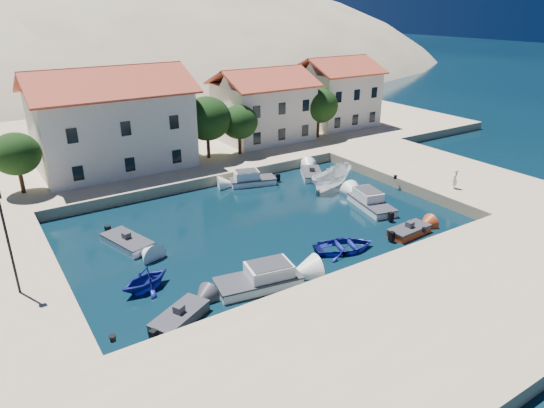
{
  "coord_description": "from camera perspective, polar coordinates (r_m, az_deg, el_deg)",
  "views": [
    {
      "loc": [
        -18.26,
        -19.54,
        16.28
      ],
      "look_at": [
        0.37,
        9.14,
        2.0
      ],
      "focal_mm": 32.0,
      "sensor_mm": 36.0,
      "label": 1
    }
  ],
  "objects": [
    {
      "name": "cabin_cruiser_north",
      "position": [
        46.77,
        -2.3,
        2.9
      ],
      "size": [
        4.71,
        3.0,
        1.6
      ],
      "rotation": [
        0.0,
        0.0,
        2.86
      ],
      "color": "white",
      "rests_on": "ground"
    },
    {
      "name": "building_right",
      "position": [
        66.01,
        7.55,
        13.05
      ],
      "size": [
        9.45,
        8.4,
        8.8
      ],
      "color": "white",
      "rests_on": "quay_north"
    },
    {
      "name": "ground",
      "position": [
        31.31,
        8.69,
        -8.96
      ],
      "size": [
        400.0,
        400.0,
        0.0
      ],
      "primitive_type": "plane",
      "color": "black",
      "rests_on": "ground"
    },
    {
      "name": "motorboat_red_se",
      "position": [
        38.1,
        15.83,
        -3.06
      ],
      "size": [
        3.53,
        1.76,
        1.25
      ],
      "rotation": [
        0.0,
        0.0,
        0.07
      ],
      "color": "#9A3416",
      "rests_on": "ground"
    },
    {
      "name": "quay_east",
      "position": [
        51.22,
        18.72,
        3.49
      ],
      "size": [
        11.0,
        20.0,
        1.0
      ],
      "primitive_type": "cube",
      "color": "tan",
      "rests_on": "ground"
    },
    {
      "name": "motorboat_white_west",
      "position": [
        36.53,
        -16.66,
        -4.32
      ],
      "size": [
        2.98,
        4.61,
        1.25
      ],
      "rotation": [
        0.0,
        0.0,
        -1.29
      ],
      "color": "white",
      "rests_on": "ground"
    },
    {
      "name": "motorboat_white_ne",
      "position": [
        48.95,
        4.7,
        3.52
      ],
      "size": [
        3.6,
        4.4,
        1.25
      ],
      "rotation": [
        0.0,
        0.0,
        1.05
      ],
      "color": "white",
      "rests_on": "ground"
    },
    {
      "name": "motorboat_grey_sw",
      "position": [
        27.76,
        -10.8,
        -12.95
      ],
      "size": [
        3.87,
        3.06,
        1.25
      ],
      "rotation": [
        0.0,
        0.0,
        0.49
      ],
      "color": "#39383E",
      "rests_on": "ground"
    },
    {
      "name": "trees",
      "position": [
        51.71,
        -6.1,
        9.75
      ],
      "size": [
        37.3,
        5.3,
        6.45
      ],
      "color": "#382314",
      "rests_on": "quay_north"
    },
    {
      "name": "pedestrian",
      "position": [
        45.65,
        20.72,
        2.76
      ],
      "size": [
        0.74,
        0.61,
        1.75
      ],
      "primitive_type": "imported",
      "rotation": [
        0.0,
        0.0,
        3.48
      ],
      "color": "silver",
      "rests_on": "quay_east"
    },
    {
      "name": "bollards",
      "position": [
        34.93,
        8.1,
        -3.24
      ],
      "size": [
        29.36,
        9.56,
        0.3
      ],
      "color": "black",
      "rests_on": "ground"
    },
    {
      "name": "quay_north",
      "position": [
        63.01,
        -13.29,
        7.56
      ],
      "size": [
        80.0,
        36.0,
        1.0
      ],
      "primitive_type": "cube",
      "color": "tan",
      "rests_on": "ground"
    },
    {
      "name": "lamppost",
      "position": [
        29.86,
        -28.79,
        -3.03
      ],
      "size": [
        0.35,
        0.25,
        6.22
      ],
      "color": "black",
      "rests_on": "quay_west"
    },
    {
      "name": "quay_south",
      "position": [
        27.67,
        17.14,
        -13.27
      ],
      "size": [
        52.0,
        12.0,
        1.0
      ],
      "primitive_type": "cube",
      "color": "tan",
      "rests_on": "ground"
    },
    {
      "name": "cabin_cruiser_east",
      "position": [
        42.1,
        11.64,
        0.12
      ],
      "size": [
        3.1,
        5.36,
        1.6
      ],
      "rotation": [
        0.0,
        0.0,
        1.35
      ],
      "color": "white",
      "rests_on": "ground"
    },
    {
      "name": "cabin_cruiser_south",
      "position": [
        30.21,
        -1.64,
        -8.89
      ],
      "size": [
        5.58,
        3.12,
        1.6
      ],
      "rotation": [
        0.0,
        0.0,
        -0.17
      ],
      "color": "white",
      "rests_on": "ground"
    },
    {
      "name": "boat_east",
      "position": [
        46.22,
        6.95,
        1.87
      ],
      "size": [
        5.75,
        3.32,
        2.09
      ],
      "primitive_type": "imported",
      "rotation": [
        0.0,
        0.0,
        1.82
      ],
      "color": "white",
      "rests_on": "ground"
    },
    {
      "name": "building_left",
      "position": [
        50.17,
        -18.4,
        9.63
      ],
      "size": [
        14.7,
        9.45,
        9.7
      ],
      "color": "white",
      "rests_on": "quay_north"
    },
    {
      "name": "rowboat_south",
      "position": [
        34.96,
        8.46,
        -5.36
      ],
      "size": [
        5.1,
        4.26,
        0.91
      ],
      "primitive_type": "imported",
      "rotation": [
        0.0,
        0.0,
        1.28
      ],
      "color": "navy",
      "rests_on": "ground"
    },
    {
      "name": "hills",
      "position": [
        153.56,
        -17.3,
        6.66
      ],
      "size": [
        254.0,
        176.0,
        99.0
      ],
      "color": "tan",
      "rests_on": "ground"
    },
    {
      "name": "building_mid",
      "position": [
        58.26,
        -1.07,
        11.72
      ],
      "size": [
        10.5,
        8.4,
        8.3
      ],
      "color": "white",
      "rests_on": "quay_north"
    },
    {
      "name": "rowboat_west",
      "position": [
        31.18,
        -14.59,
        -9.64
      ],
      "size": [
        3.85,
        3.55,
        1.69
      ],
      "primitive_type": "imported",
      "rotation": [
        0.0,
        0.0,
        -1.29
      ],
      "color": "navy",
      "rests_on": "ground"
    }
  ]
}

